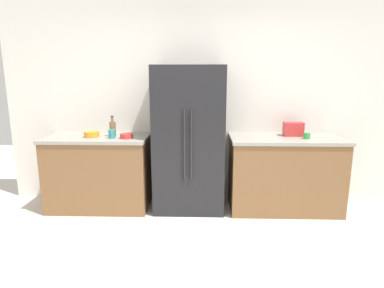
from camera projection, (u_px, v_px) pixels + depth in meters
name	position (u px, v px, depth m)	size (l,w,h in m)	color
ground_plane	(196.00, 277.00, 2.76)	(10.28, 10.28, 0.00)	beige
kitchen_back_panel	(199.00, 101.00, 4.29)	(5.14, 0.10, 2.72)	silver
counter_left	(99.00, 172.00, 4.14)	(1.28, 0.67, 0.94)	brown
counter_right	(284.00, 174.00, 4.07)	(1.39, 0.67, 0.94)	brown
refrigerator	(189.00, 140.00, 4.02)	(0.87, 0.64, 1.81)	black
toaster	(293.00, 129.00, 4.06)	(0.23, 0.16, 0.17)	red
bottle_a	(113.00, 128.00, 4.03)	(0.08, 0.08, 0.26)	brown
cup_a	(307.00, 136.00, 3.88)	(0.08, 0.08, 0.07)	green
cup_b	(112.00, 134.00, 3.92)	(0.08, 0.08, 0.11)	teal
bowl_a	(92.00, 134.00, 4.00)	(0.19, 0.19, 0.07)	orange
bowl_b	(126.00, 136.00, 3.91)	(0.15, 0.15, 0.06)	red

